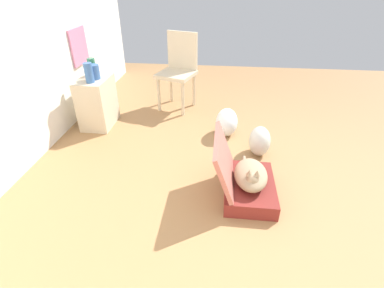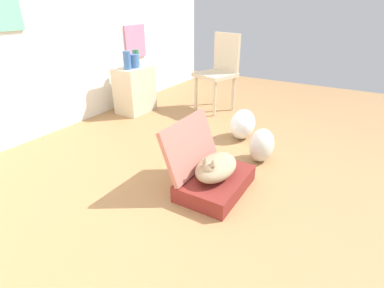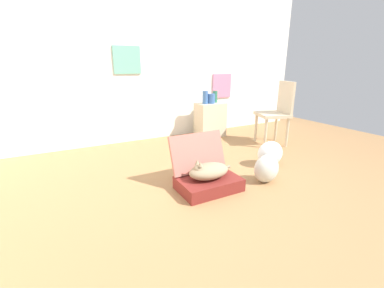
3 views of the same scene
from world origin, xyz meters
name	(u,v)px [view 1 (image 1 of 3)]	position (x,y,z in m)	size (l,w,h in m)	color
ground_plane	(251,186)	(0.00, 0.00, 0.00)	(7.68, 7.68, 0.00)	#9E7247
suitcase_base	(249,188)	(-0.11, 0.03, 0.07)	(0.63, 0.43, 0.13)	maroon
suitcase_lid	(224,160)	(-0.11, 0.27, 0.34)	(0.63, 0.43, 0.04)	#B26356
cat	(251,175)	(-0.12, 0.03, 0.22)	(0.52, 0.28, 0.22)	#998466
plastic_bag_white	(260,141)	(0.55, -0.11, 0.16)	(0.30, 0.22, 0.32)	silver
plastic_bag_clear	(227,122)	(0.95, 0.24, 0.16)	(0.36, 0.26, 0.32)	silver
side_table	(97,102)	(1.04, 1.85, 0.30)	(0.50, 0.35, 0.60)	beige
vase_tall	(89,73)	(0.92, 1.82, 0.72)	(0.10, 0.10, 0.22)	#38609E
vase_short	(92,67)	(1.16, 1.90, 0.71)	(0.09, 0.09, 0.21)	#2D7051
vase_round	(94,72)	(1.04, 1.82, 0.69)	(0.13, 0.13, 0.17)	#38609E
chair	(179,68)	(1.73, 0.93, 0.56)	(0.58, 0.58, 1.01)	beige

